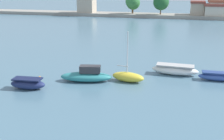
{
  "coord_description": "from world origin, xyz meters",
  "views": [
    {
      "loc": [
        14.57,
        -8.89,
        9.12
      ],
      "look_at": [
        7.63,
        15.96,
        0.95
      ],
      "focal_mm": 41.52,
      "sensor_mm": 36.0,
      "label": 1
    }
  ],
  "objects_px": {
    "moored_boat_6": "(217,76)",
    "moored_boat_4": "(128,77)",
    "mooring_buoy_1": "(40,78)",
    "moored_boat_2": "(28,84)",
    "moored_boat_3": "(87,76)",
    "moored_boat_5": "(175,70)"
  },
  "relations": [
    {
      "from": "moored_boat_6",
      "to": "moored_boat_4",
      "type": "bearing_deg",
      "value": -164.84
    },
    {
      "from": "moored_boat_4",
      "to": "moored_boat_6",
      "type": "bearing_deg",
      "value": 25.04
    },
    {
      "from": "moored_boat_4",
      "to": "mooring_buoy_1",
      "type": "distance_m",
      "value": 9.29
    },
    {
      "from": "moored_boat_2",
      "to": "mooring_buoy_1",
      "type": "bearing_deg",
      "value": 92.44
    },
    {
      "from": "moored_boat_2",
      "to": "moored_boat_3",
      "type": "distance_m",
      "value": 5.77
    },
    {
      "from": "mooring_buoy_1",
      "to": "moored_boat_3",
      "type": "bearing_deg",
      "value": 7.4
    },
    {
      "from": "moored_boat_2",
      "to": "moored_boat_6",
      "type": "bearing_deg",
      "value": 16.37
    },
    {
      "from": "moored_boat_2",
      "to": "mooring_buoy_1",
      "type": "distance_m",
      "value": 2.86
    },
    {
      "from": "moored_boat_3",
      "to": "moored_boat_4",
      "type": "distance_m",
      "value": 4.21
    },
    {
      "from": "moored_boat_2",
      "to": "moored_boat_4",
      "type": "xyz_separation_m",
      "value": [
        8.69,
        4.53,
        0.0
      ]
    },
    {
      "from": "moored_boat_4",
      "to": "moored_boat_6",
      "type": "relative_size",
      "value": 1.39
    },
    {
      "from": "moored_boat_4",
      "to": "moored_boat_5",
      "type": "relative_size",
      "value": 1.01
    },
    {
      "from": "moored_boat_4",
      "to": "mooring_buoy_1",
      "type": "xyz_separation_m",
      "value": [
        -9.12,
        -1.73,
        -0.37
      ]
    },
    {
      "from": "moored_boat_2",
      "to": "moored_boat_5",
      "type": "height_order",
      "value": "moored_boat_5"
    },
    {
      "from": "moored_boat_3",
      "to": "moored_boat_5",
      "type": "bearing_deg",
      "value": 16.06
    },
    {
      "from": "moored_boat_4",
      "to": "moored_boat_3",
      "type": "bearing_deg",
      "value": -157.86
    },
    {
      "from": "moored_boat_4",
      "to": "moored_boat_6",
      "type": "xyz_separation_m",
      "value": [
        8.76,
        2.79,
        -0.08
      ]
    },
    {
      "from": "moored_boat_3",
      "to": "moored_boat_6",
      "type": "bearing_deg",
      "value": 4.33
    },
    {
      "from": "moored_boat_5",
      "to": "moored_boat_6",
      "type": "xyz_separation_m",
      "value": [
        4.25,
        -0.79,
        -0.11
      ]
    },
    {
      "from": "moored_boat_2",
      "to": "moored_boat_6",
      "type": "relative_size",
      "value": 0.95
    },
    {
      "from": "moored_boat_3",
      "to": "mooring_buoy_1",
      "type": "bearing_deg",
      "value": 174.99
    },
    {
      "from": "mooring_buoy_1",
      "to": "moored_boat_2",
      "type": "bearing_deg",
      "value": -81.18
    }
  ]
}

